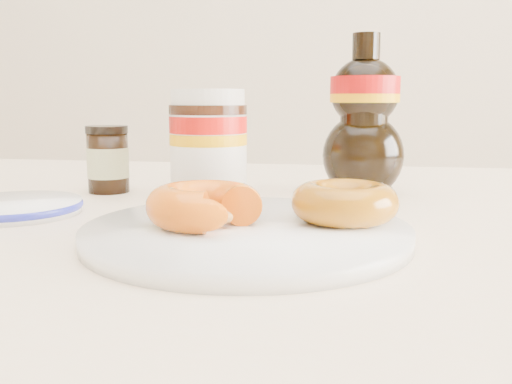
% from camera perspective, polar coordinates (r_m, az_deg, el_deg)
% --- Properties ---
extents(dining_table, '(1.40, 0.90, 0.75)m').
position_cam_1_polar(dining_table, '(0.66, -3.02, -8.74)').
color(dining_table, beige).
rests_on(dining_table, ground).
extents(plate, '(0.28, 0.28, 0.01)m').
position_cam_1_polar(plate, '(0.50, -0.95, -4.03)').
color(plate, white).
rests_on(plate, dining_table).
extents(donut_bitten, '(0.11, 0.11, 0.03)m').
position_cam_1_polar(donut_bitten, '(0.49, -5.17, -1.32)').
color(donut_bitten, '#CA610B').
rests_on(donut_bitten, plate).
extents(donut_whole, '(0.10, 0.10, 0.03)m').
position_cam_1_polar(donut_whole, '(0.52, 8.85, -1.00)').
color(donut_whole, '#966109').
rests_on(donut_whole, plate).
extents(nutella_jar, '(0.09, 0.09, 0.13)m').
position_cam_1_polar(nutella_jar, '(0.70, -4.78, 5.19)').
color(nutella_jar, white).
rests_on(nutella_jar, dining_table).
extents(syrup_bottle, '(0.11, 0.10, 0.20)m').
position_cam_1_polar(syrup_bottle, '(0.75, 10.76, 7.58)').
color(syrup_bottle, black).
rests_on(syrup_bottle, dining_table).
extents(dark_jar, '(0.05, 0.05, 0.09)m').
position_cam_1_polar(dark_jar, '(0.78, -14.59, 3.12)').
color(dark_jar, black).
rests_on(dark_jar, dining_table).
extents(blue_rim_saucer, '(0.14, 0.14, 0.01)m').
position_cam_1_polar(blue_rim_saucer, '(0.67, -22.99, -1.36)').
color(blue_rim_saucer, white).
rests_on(blue_rim_saucer, dining_table).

